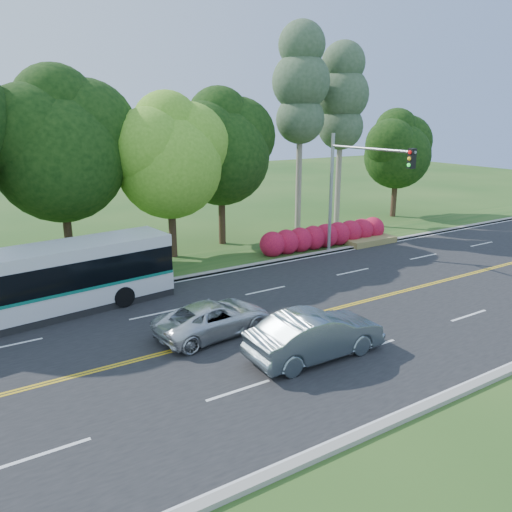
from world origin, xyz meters
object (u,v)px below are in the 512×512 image
sedan (315,335)px  traffic_signal (354,178)px  transit_bus (39,284)px  suv (214,318)px

sedan → traffic_signal: bearing=-47.2°
transit_bus → suv: transit_bus is taller
suv → sedan: bearing=-155.4°
sedan → suv: sedan is taller
traffic_signal → sedan: traffic_signal is taller
transit_bus → sedan: (7.32, -8.68, -0.61)m
traffic_signal → transit_bus: traffic_signal is taller
sedan → transit_bus: bearing=40.5°
sedan → suv: (-2.11, 3.48, -0.18)m
traffic_signal → transit_bus: (-16.49, 0.30, -3.23)m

